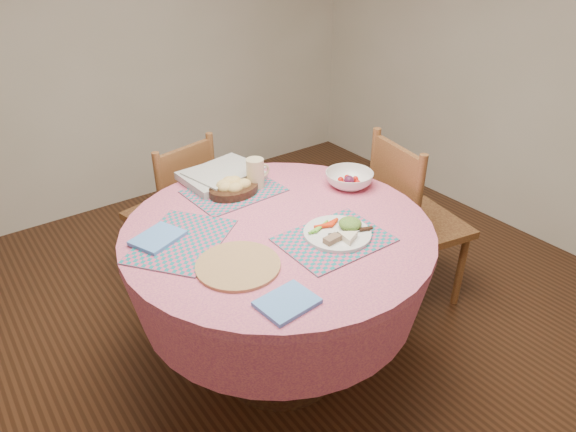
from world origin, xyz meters
The scene contains 15 objects.
ground centered at (0.00, 0.00, 0.00)m, with size 4.00×4.00×0.00m, color #331C0F.
dining_table centered at (0.00, 0.00, 0.56)m, with size 1.24×1.24×0.75m.
chair_right centered at (0.84, 0.01, 0.49)m, with size 0.49×0.50×0.93m.
chair_back centered at (-0.06, 0.87, 0.46)m, with size 0.48×0.47×0.87m.
placemat_front centered at (0.11, -0.21, 0.75)m, with size 0.40×0.30×0.01m, color #15737B.
placemat_left centered at (-0.36, 0.13, 0.75)m, with size 0.40×0.30×0.01m, color #15737B.
placemat_back centered at (0.02, 0.36, 0.75)m, with size 0.40×0.30×0.01m, color #15737B.
wicker_trivet centered at (-0.27, -0.14, 0.76)m, with size 0.30×0.30×0.01m, color brown.
napkin_near centered at (-0.25, -0.41, 0.76)m, with size 0.18×0.14×0.01m, color #5790E1.
napkin_far centered at (-0.43, 0.18, 0.76)m, with size 0.18×0.14×0.01m, color #5790E1.
dinner_plate centered at (0.15, -0.20, 0.77)m, with size 0.26×0.26×0.05m.
bread_bowl centered at (0.00, 0.34, 0.79)m, with size 0.23×0.23×0.08m.
latte_mug centered at (0.12, 0.34, 0.82)m, with size 0.12×0.08×0.13m.
fruit_bowl centered at (0.47, 0.10, 0.78)m, with size 0.29×0.29×0.07m.
newspaper_stack centered at (0.03, 0.50, 0.78)m, with size 0.38×0.31×0.04m.
Camera 1 is at (-1.00, -1.43, 1.80)m, focal length 32.00 mm.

